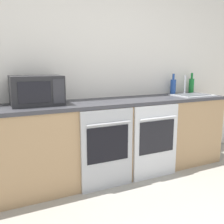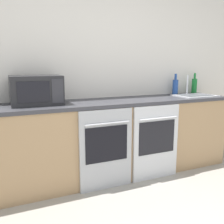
# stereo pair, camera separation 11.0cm
# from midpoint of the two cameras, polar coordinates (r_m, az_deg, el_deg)

# --- Properties ---
(wall_back) EXTENTS (10.00, 0.06, 2.60)m
(wall_back) POSITION_cam_midpoint_polar(r_m,az_deg,el_deg) (3.17, -3.25, 10.08)
(wall_back) COLOR silver
(wall_back) RESTS_ON ground_plane
(counter_back) EXTENTS (3.32, 0.62, 0.92)m
(counter_back) POSITION_cam_midpoint_polar(r_m,az_deg,el_deg) (2.99, -0.88, -6.23)
(counter_back) COLOR tan
(counter_back) RESTS_ON ground_plane
(oven_left) EXTENTS (0.59, 0.06, 0.88)m
(oven_left) POSITION_cam_midpoint_polar(r_m,az_deg,el_deg) (2.69, -0.13, -8.55)
(oven_left) COLOR #A8AAAF
(oven_left) RESTS_ON ground_plane
(oven_right) EXTENTS (0.59, 0.06, 0.88)m
(oven_right) POSITION_cam_midpoint_polar(r_m,az_deg,el_deg) (2.98, 11.08, -6.80)
(oven_right) COLOR silver
(oven_right) RESTS_ON ground_plane
(microwave) EXTENTS (0.52, 0.38, 0.30)m
(microwave) POSITION_cam_midpoint_polar(r_m,az_deg,el_deg) (2.73, -15.82, 4.84)
(microwave) COLOR #232326
(microwave) RESTS_ON counter_back
(bottle_blue) EXTENTS (0.08, 0.08, 0.29)m
(bottle_blue) POSITION_cam_midpoint_polar(r_m,az_deg,el_deg) (3.63, 15.11, 5.64)
(bottle_blue) COLOR #234793
(bottle_blue) RESTS_ON counter_back
(bottle_green) EXTENTS (0.08, 0.08, 0.30)m
(bottle_green) POSITION_cam_midpoint_polar(r_m,az_deg,el_deg) (3.86, 19.07, 5.74)
(bottle_green) COLOR #19722D
(bottle_green) RESTS_ON counter_back
(sink) EXTENTS (0.52, 0.39, 0.27)m
(sink) POSITION_cam_midpoint_polar(r_m,az_deg,el_deg) (3.54, 19.16, 3.69)
(sink) COLOR #B7BABF
(sink) RESTS_ON counter_back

